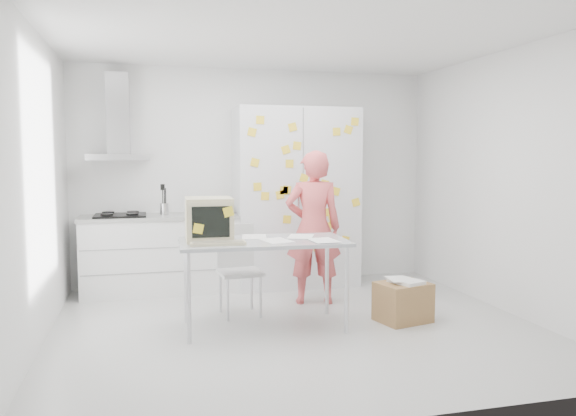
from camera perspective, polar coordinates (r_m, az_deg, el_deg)
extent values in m
cube|color=silver|center=(5.46, 0.81, -11.99)|extent=(4.50, 4.00, 0.02)
cube|color=white|center=(7.17, -3.36, 3.18)|extent=(4.50, 0.02, 2.70)
cube|color=white|center=(5.12, -24.29, 1.89)|extent=(0.02, 4.00, 2.70)
cube|color=white|center=(6.20, 21.35, 2.50)|extent=(0.02, 4.00, 2.70)
cube|color=white|center=(5.33, 0.85, 17.07)|extent=(4.50, 4.00, 0.02)
cube|color=white|center=(6.84, -12.78, -4.72)|extent=(1.80, 0.60, 0.88)
cube|color=gray|center=(6.51, -12.73, -3.96)|extent=(1.76, 0.01, 0.01)
cube|color=gray|center=(6.56, -12.68, -6.37)|extent=(1.76, 0.01, 0.01)
cube|color=#9E9E99|center=(6.77, -12.86, -0.88)|extent=(1.84, 0.63, 0.04)
cube|color=black|center=(6.78, -16.67, -0.76)|extent=(0.58, 0.50, 0.03)
cylinder|color=black|center=(6.66, -17.92, -0.63)|extent=(0.14, 0.14, 0.02)
cylinder|color=black|center=(6.65, -15.52, -0.58)|extent=(0.14, 0.14, 0.02)
cylinder|color=black|center=(6.90, -17.80, -0.43)|extent=(0.14, 0.14, 0.02)
cylinder|color=black|center=(6.89, -15.48, -0.38)|extent=(0.14, 0.14, 0.02)
cylinder|color=silver|center=(6.77, -12.45, -0.11)|extent=(0.10, 0.10, 0.14)
cylinder|color=black|center=(6.77, -12.60, 0.73)|extent=(0.01, 0.01, 0.30)
cylinder|color=black|center=(6.75, -12.31, 0.73)|extent=(0.01, 0.01, 0.30)
cylinder|color=black|center=(6.78, -12.43, 0.74)|extent=(0.01, 0.01, 0.30)
cube|color=black|center=(6.76, -12.63, 2.09)|extent=(0.05, 0.01, 0.07)
imported|color=white|center=(6.82, -6.98, -0.25)|extent=(0.31, 0.31, 0.08)
sphere|color=#B2140F|center=(6.83, -7.51, -0.03)|extent=(0.08, 0.08, 0.08)
sphere|color=#B2140F|center=(6.77, -6.68, -0.06)|extent=(0.08, 0.08, 0.08)
sphere|color=#B2140F|center=(6.87, -6.45, 0.01)|extent=(0.08, 0.08, 0.08)
cylinder|color=yellow|center=(6.83, -7.18, 0.36)|extent=(0.09, 0.17, 0.10)
cylinder|color=yellow|center=(6.83, -6.97, 0.36)|extent=(0.04, 0.17, 0.10)
cylinder|color=yellow|center=(6.84, -6.76, 0.37)|extent=(0.08, 0.17, 0.10)
cube|color=silver|center=(6.79, -16.81, 4.96)|extent=(0.70, 0.48, 0.07)
cube|color=silver|center=(6.93, -16.88, 9.10)|extent=(0.26, 0.24, 0.95)
cube|color=silver|center=(6.97, 0.80, 1.07)|extent=(1.50, 0.65, 2.20)
cube|color=slate|center=(6.65, 1.54, 0.87)|extent=(0.01, 0.01, 2.16)
cube|color=silver|center=(6.63, 1.07, 0.85)|extent=(0.02, 0.02, 0.30)
cube|color=silver|center=(6.66, 2.06, 0.87)|extent=(0.02, 0.02, 0.30)
cube|color=yellow|center=(6.76, 4.96, 7.74)|extent=(0.10, 0.00, 0.10)
cube|color=yellow|center=(6.81, 6.16, 7.91)|extent=(0.12, 0.00, 0.12)
cube|color=yellow|center=(6.87, 6.91, 0.58)|extent=(0.12, 0.00, 0.12)
cube|color=yellow|center=(6.58, -0.41, 1.80)|extent=(0.10, 0.00, 0.10)
cube|color=yellow|center=(6.64, 1.65, 3.05)|extent=(0.12, 0.00, 0.12)
cube|color=yellow|center=(6.79, 4.59, -1.12)|extent=(0.12, 0.00, 0.12)
cube|color=yellow|center=(6.62, -0.10, -1.17)|extent=(0.10, 0.00, 0.10)
cube|color=yellow|center=(6.61, 0.47, 8.23)|extent=(0.12, 0.00, 0.12)
cube|color=yellow|center=(6.70, 2.30, -1.59)|extent=(0.12, 0.00, 0.12)
cube|color=yellow|center=(6.77, 4.88, 1.70)|extent=(0.12, 0.00, 0.12)
cube|color=yellow|center=(6.75, 3.89, -0.44)|extent=(0.10, 0.00, 0.10)
cube|color=yellow|center=(6.58, -0.22, 5.95)|extent=(0.12, 0.00, 0.12)
cube|color=yellow|center=(6.54, -2.34, 1.21)|extent=(0.10, 0.00, 0.10)
cube|color=yellow|center=(6.51, -3.12, 2.18)|extent=(0.10, 0.00, 0.10)
cube|color=yellow|center=(6.50, -3.68, 7.70)|extent=(0.11, 0.00, 0.11)
cube|color=yellow|center=(6.69, 0.96, -3.53)|extent=(0.10, 0.00, 0.10)
cube|color=yellow|center=(6.59, -0.11, 1.86)|extent=(0.11, 0.00, 0.11)
cube|color=yellow|center=(6.87, 5.85, -3.26)|extent=(0.11, 0.00, 0.11)
cube|color=yellow|center=(6.85, 6.81, 8.71)|extent=(0.10, 0.00, 0.10)
cube|color=yellow|center=(6.59, 0.16, 4.53)|extent=(0.10, 0.00, 0.10)
cube|color=yellow|center=(6.57, -0.82, 1.35)|extent=(0.11, 0.00, 0.11)
cube|color=yellow|center=(6.77, 3.00, -4.02)|extent=(0.10, 0.00, 0.10)
cube|color=yellow|center=(6.52, -2.85, 8.93)|extent=(0.10, 0.00, 0.10)
cube|color=yellow|center=(6.50, -3.39, 4.64)|extent=(0.12, 0.00, 0.12)
cube|color=yellow|center=(6.77, 4.03, -1.88)|extent=(0.11, 0.00, 0.11)
cube|color=yellow|center=(6.61, 0.92, 6.35)|extent=(0.11, 0.00, 0.11)
cube|color=yellow|center=(6.72, 3.74, 2.45)|extent=(0.11, 0.00, 0.11)
cube|color=yellow|center=(6.69, 1.70, -1.71)|extent=(0.11, 0.00, 0.11)
imported|color=#E85A5B|center=(6.12, 2.59, -1.99)|extent=(0.67, 0.51, 1.67)
cube|color=#B0B5BB|center=(5.23, -2.49, -3.45)|extent=(1.58, 0.83, 0.03)
cylinder|color=silver|center=(4.93, -10.06, -9.05)|extent=(0.04, 0.04, 0.80)
cylinder|color=silver|center=(5.17, 5.96, -8.32)|extent=(0.04, 0.04, 0.80)
cylinder|color=silver|center=(5.55, -10.31, -7.43)|extent=(0.04, 0.04, 0.80)
cylinder|color=silver|center=(5.77, 3.97, -6.87)|extent=(0.04, 0.04, 0.80)
cube|color=beige|center=(5.23, -8.04, -1.12)|extent=(0.44, 0.46, 0.40)
cube|color=beige|center=(5.00, -7.85, -1.41)|extent=(0.40, 0.04, 0.35)
cube|color=black|center=(4.99, -7.84, -1.42)|extent=(0.33, 0.02, 0.28)
cube|color=yellow|center=(4.98, -9.10, -2.09)|extent=(0.10, 0.01, 0.10)
cube|color=yellow|center=(4.99, -6.08, -0.38)|extent=(0.10, 0.01, 0.10)
cube|color=beige|center=(4.98, -7.14, -3.58)|extent=(0.49, 0.18, 0.03)
cube|color=gray|center=(4.97, -7.14, -3.40)|extent=(0.45, 0.14, 0.01)
cube|color=white|center=(5.19, -1.19, -3.31)|extent=(0.30, 0.37, 0.00)
cube|color=white|center=(5.43, 1.30, -2.91)|extent=(0.34, 0.39, 0.00)
cube|color=white|center=(5.18, 3.62, -3.29)|extent=(0.25, 0.34, 0.00)
cube|color=white|center=(5.43, -3.46, -2.93)|extent=(0.29, 0.37, 0.00)
cube|color=silver|center=(5.72, -4.90, -6.53)|extent=(0.45, 0.45, 0.04)
cube|color=silver|center=(5.86, -5.38, -3.82)|extent=(0.39, 0.06, 0.45)
cylinder|color=silver|center=(5.58, -6.14, -9.28)|extent=(0.03, 0.03, 0.42)
cylinder|color=silver|center=(5.66, -2.80, -9.04)|extent=(0.03, 0.03, 0.42)
cylinder|color=silver|center=(5.90, -6.88, -8.49)|extent=(0.03, 0.03, 0.42)
cylinder|color=silver|center=(5.97, -3.72, -8.28)|extent=(0.03, 0.03, 0.42)
cube|color=#9E7544|center=(5.67, 11.60, -9.34)|extent=(0.55, 0.48, 0.38)
cube|color=white|center=(5.62, 11.92, -7.30)|extent=(0.32, 0.37, 0.03)
cube|color=white|center=(5.63, 11.17, -7.07)|extent=(0.22, 0.30, 0.00)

